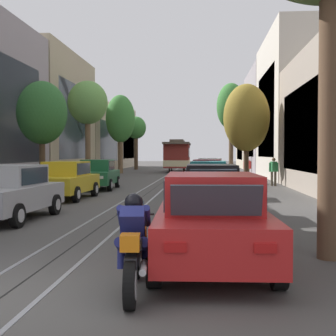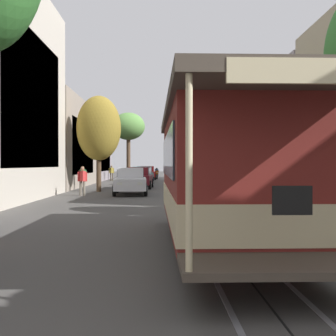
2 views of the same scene
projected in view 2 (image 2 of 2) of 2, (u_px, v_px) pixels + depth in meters
ground_plane at (182, 194)px, 25.39m from camera, size 165.00×165.00×0.00m
trolley_track_rails at (188, 201)px, 20.79m from camera, size 1.14×74.00×0.01m
parked_car_blue_near_left at (196, 173)px, 50.55m from camera, size 2.11×4.41×1.58m
parked_car_silver_second_left at (200, 174)px, 44.72m from camera, size 2.15×4.42×1.58m
parked_car_yellow_mid_left at (208, 175)px, 38.48m from camera, size 2.12×4.41×1.58m
parked_car_green_fourth_left at (215, 177)px, 33.12m from camera, size 2.12×4.41×1.58m
parked_car_red_near_right at (147, 173)px, 49.77m from camera, size 2.10×4.40×1.58m
parked_car_black_second_right at (144, 174)px, 43.27m from camera, size 2.05×4.38×1.58m
parked_car_teal_mid_right at (142, 176)px, 37.17m from camera, size 2.14×4.42×1.58m
parked_car_maroon_fourth_right at (139, 178)px, 31.49m from camera, size 2.14×4.42×1.58m
parked_car_white_fifth_right at (131, 181)px, 24.99m from camera, size 2.13×4.42×1.58m
street_tree_kerb_left_near at (214, 135)px, 49.12m from camera, size 3.62×2.95×7.62m
street_tree_kerb_left_second at (234, 141)px, 35.96m from camera, size 2.42×2.05×5.36m
street_tree_kerb_left_mid at (276, 103)px, 24.92m from camera, size 2.83×2.74×7.06m
street_tree_kerb_right_near at (128, 127)px, 48.91m from camera, size 3.83×3.19×7.82m
street_tree_kerb_right_second at (99, 129)px, 27.62m from camera, size 2.91×2.42×6.31m
cable_car_trolley at (222, 170)px, 9.41m from camera, size 2.67×9.15×3.28m
motorcycle_with_rider at (157, 174)px, 51.38m from camera, size 0.60×1.99×1.37m
pedestrian_on_left_pavement at (82, 179)px, 23.97m from camera, size 0.55×0.40×1.65m
pedestrian_on_right_pavement at (83, 176)px, 29.61m from camera, size 0.55×0.37×1.67m
pedestrian_crossing_far at (111, 172)px, 46.02m from camera, size 0.55×0.42×1.68m
fire_hydrant at (218, 178)px, 41.68m from camera, size 0.40×0.22×0.84m
street_sign_post at (215, 166)px, 44.29m from camera, size 0.36×0.08×2.67m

